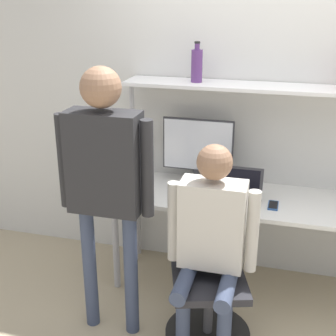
% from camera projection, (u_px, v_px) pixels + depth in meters
% --- Properties ---
extents(ground_plane, '(12.00, 12.00, 0.00)m').
position_uv_depth(ground_plane, '(250.00, 315.00, 3.34)').
color(ground_plane, tan).
extents(wall_back, '(8.00, 0.06, 2.70)m').
position_uv_depth(wall_back, '(271.00, 108.00, 3.47)').
color(wall_back, silver).
rests_on(wall_back, ground_plane).
extents(desk, '(2.20, 0.63, 0.76)m').
position_uv_depth(desk, '(261.00, 208.00, 3.40)').
color(desk, silver).
rests_on(desk, ground_plane).
extents(shelf_unit, '(2.09, 0.32, 1.55)m').
position_uv_depth(shelf_unit, '(270.00, 109.00, 3.28)').
color(shelf_unit, white).
rests_on(shelf_unit, ground_plane).
extents(monitor, '(0.54, 0.18, 0.52)m').
position_uv_depth(monitor, '(198.00, 148.00, 3.55)').
color(monitor, '#333338').
rests_on(monitor, desk).
extents(laptop, '(0.35, 0.24, 0.24)m').
position_uv_depth(laptop, '(236.00, 193.00, 3.30)').
color(laptop, '#333338').
rests_on(laptop, desk).
extents(cell_phone, '(0.07, 0.15, 0.01)m').
position_uv_depth(cell_phone, '(273.00, 205.00, 3.26)').
color(cell_phone, '#264C8C').
rests_on(cell_phone, desk).
extents(office_chair, '(0.58, 0.58, 0.92)m').
position_uv_depth(office_chair, '(208.00, 299.00, 3.05)').
color(office_chair, black).
rests_on(office_chair, ground_plane).
extents(person_seated, '(0.56, 0.47, 1.35)m').
position_uv_depth(person_seated, '(211.00, 233.00, 2.82)').
color(person_seated, '#38425B').
rests_on(person_seated, ground_plane).
extents(person_standing, '(0.61, 0.24, 1.78)m').
position_uv_depth(person_standing, '(105.00, 171.00, 2.82)').
color(person_standing, '#38425B').
rests_on(person_standing, ground_plane).
extents(bottle_purple, '(0.08, 0.08, 0.28)m').
position_uv_depth(bottle_purple, '(197.00, 65.00, 3.31)').
color(bottle_purple, '#593372').
rests_on(bottle_purple, shelf_unit).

